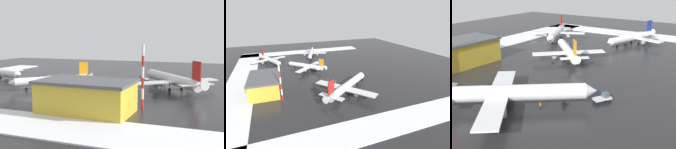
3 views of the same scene
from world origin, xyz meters
The scene contains 13 objects.
ground_plane centered at (0.00, 0.00, 0.00)m, with size 240.00×240.00×0.00m, color #232326.
snow_bank_far centered at (0.00, -50.00, 0.18)m, with size 152.00×16.00×0.36m, color white.
snow_bank_left centered at (-67.00, 0.00, 0.18)m, with size 14.00×116.00×0.36m, color white.
airplane_foreground_jet centered at (36.89, 3.30, 4.00)m, with size 30.54×34.24×12.10m.
airplane_parked_starboard centered at (-6.95, -8.63, 3.23)m, with size 26.10×25.47×9.78m.
airplane_far_rear centered at (-34.04, -32.90, 3.34)m, with size 32.16×27.29×10.10m.
airplane_distant_tail centered at (-43.96, 3.07, 3.29)m, with size 32.79×27.61×9.96m.
pushback_tug centered at (21.53, 20.25, 1.28)m, with size 5.07×4.27×2.50m.
ground_crew_beside_wing centered at (23.53, 1.91, 0.97)m, with size 0.36×0.36×1.71m.
ground_crew_near_tug centered at (33.10, 9.52, 0.97)m, with size 0.36×0.36×1.71m.
cargo_hangar centered at (19.78, -36.43, 4.44)m, with size 25.35×15.60×8.80m.
traffic_cone_near_nose centered at (38.24, 1.38, 0.28)m, with size 0.36×0.36×0.55m, color orange.
traffic_cone_mid_line centered at (40.55, -0.92, 0.28)m, with size 0.36×0.36×0.55m, color orange.
Camera 3 is at (80.13, 47.59, 29.63)m, focal length 45.00 mm.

